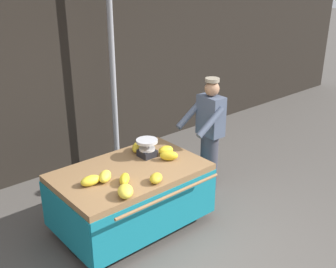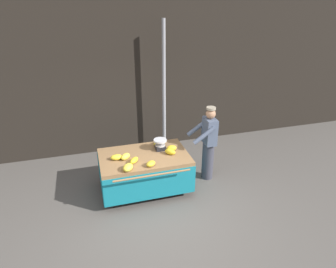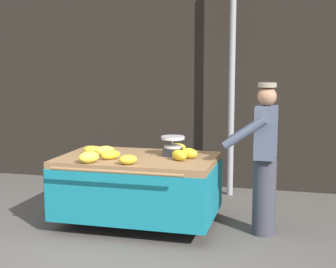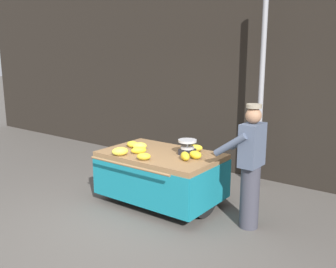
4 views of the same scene
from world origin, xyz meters
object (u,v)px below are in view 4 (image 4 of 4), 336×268
Objects in this scene: weighing_scale at (187,147)px; banana_bunch_7 at (139,150)px; street_pole at (261,92)px; banana_bunch_0 at (185,156)px; vendor_person at (250,166)px; banana_bunch_6 at (133,144)px; banana_bunch_2 at (195,148)px; banana_bunch_4 at (120,151)px; banana_bunch_1 at (144,156)px; banana_bunch_5 at (140,146)px; banana_bunch_3 at (195,155)px; banana_cart at (161,166)px.

weighing_scale is 1.17× the size of banana_bunch_7.
banana_bunch_0 is (-0.36, -1.76, -0.79)m from street_pole.
vendor_person is at bearing -4.47° from weighing_scale.
banana_bunch_7 is at bearing -170.62° from banana_bunch_0.
street_pole reaches higher than banana_bunch_6.
banana_bunch_2 is (-0.51, -1.28, -0.79)m from street_pole.
banana_bunch_7 is (-0.63, -0.61, -0.00)m from banana_bunch_2.
street_pole is 13.57× the size of banana_bunch_4.
vendor_person is (1.86, 0.56, -0.03)m from banana_bunch_4.
banana_bunch_1 is 0.83× the size of banana_bunch_4.
banana_bunch_5 reaches higher than banana_bunch_2.
banana_bunch_5 is at bearing 176.25° from banana_bunch_0.
street_pole reaches higher than banana_bunch_1.
banana_bunch_3 is at bearing 18.13° from banana_bunch_7.
banana_bunch_6 is (-0.15, 0.46, -0.01)m from banana_bunch_4.
banana_bunch_0 is (0.53, -0.11, 0.27)m from banana_cart.
street_pole is 1.59m from banana_bunch_2.
street_pole is 2.62m from banana_bunch_4.
weighing_scale reaches higher than banana_bunch_7.
banana_bunch_2 is 0.88m from banana_bunch_7.
banana_bunch_3 is (-0.28, -1.61, -0.79)m from street_pole.
banana_bunch_4 reaches higher than banana_bunch_1.
vendor_person is at bearing 2.65° from banana_bunch_6.
banana_bunch_3 is at bearing 27.36° from banana_bunch_4.
vendor_person is at bearing 16.63° from banana_bunch_4.
banana_bunch_6 is at bearing -157.43° from banana_bunch_2.
banana_bunch_0 is 0.60m from banana_bunch_1.
banana_bunch_4 is (-1.01, -0.52, 0.00)m from banana_bunch_3.
banana_bunch_6 is 0.14× the size of vendor_person.
banana_bunch_1 is at bearing -112.59° from banana_bunch_2.
banana_bunch_7 is at bearing -136.07° from banana_cart.
banana_bunch_7 is 1.73m from vendor_person.
banana_cart is at bearing -157.88° from weighing_scale.
banana_bunch_4 is (-1.30, -2.14, -0.79)m from street_pole.
banana_bunch_2 reaches higher than banana_bunch_1.
banana_bunch_0 is 0.95m from vendor_person.
street_pole is 2.16m from banana_cart.
street_pole is at bearing 68.01° from banana_bunch_1.
banana_bunch_7 is at bearing -34.77° from banana_bunch_6.
banana_bunch_4 is at bearing -130.14° from banana_cart.
banana_bunch_3 is at bearing -27.80° from weighing_scale.
banana_bunch_5 is at bearing 136.34° from banana_bunch_1.
weighing_scale is 0.25m from banana_bunch_3.
banana_bunch_0 reaches higher than banana_bunch_2.
vendor_person is (2.02, 0.09, -0.02)m from banana_bunch_6.
banana_bunch_6 is (-0.94, -0.39, -0.00)m from banana_bunch_2.
banana_cart is at bearing 7.32° from banana_bunch_5.
street_pole is at bearing 49.10° from banana_bunch_6.
banana_bunch_0 is at bearing -11.76° from banana_cart.
banana_bunch_2 is 1.12m from vendor_person.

